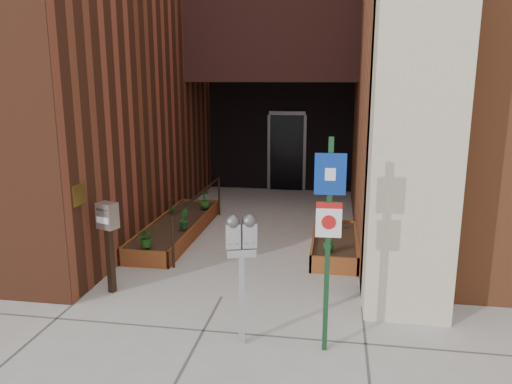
% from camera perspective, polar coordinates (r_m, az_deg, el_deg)
% --- Properties ---
extents(ground, '(80.00, 80.00, 0.00)m').
position_cam_1_polar(ground, '(7.40, -3.98, -11.89)').
color(ground, '#9E9991').
rests_on(ground, ground).
extents(architecture, '(20.00, 14.60, 10.00)m').
position_cam_1_polar(architecture, '(13.67, 1.92, 20.84)').
color(architecture, brown).
rests_on(architecture, ground).
extents(planter_left, '(0.90, 3.60, 0.30)m').
position_cam_1_polar(planter_left, '(10.19, -9.04, -4.17)').
color(planter_left, brown).
rests_on(planter_left, ground).
extents(planter_right, '(0.80, 2.20, 0.30)m').
position_cam_1_polar(planter_right, '(9.22, 8.97, -6.01)').
color(planter_right, brown).
rests_on(planter_right, ground).
extents(handrail, '(0.04, 3.34, 0.90)m').
position_cam_1_polar(handrail, '(9.84, -6.49, -1.00)').
color(handrail, black).
rests_on(handrail, ground).
extents(parking_meter, '(0.37, 0.23, 1.60)m').
position_cam_1_polar(parking_meter, '(5.74, -1.71, -6.08)').
color(parking_meter, '#AFAFB2').
rests_on(parking_meter, ground).
extents(sign_post, '(0.34, 0.09, 2.49)m').
position_cam_1_polar(sign_post, '(5.55, 8.29, -3.66)').
color(sign_post, '#163C20').
rests_on(sign_post, ground).
extents(payment_dropbox, '(0.32, 0.28, 1.36)m').
position_cam_1_polar(payment_dropbox, '(7.52, -16.53, -4.01)').
color(payment_dropbox, black).
rests_on(payment_dropbox, ground).
extents(shrub_left_a, '(0.46, 0.46, 0.37)m').
position_cam_1_polar(shrub_left_a, '(8.65, -12.39, -5.00)').
color(shrub_left_a, '#1E5317').
rests_on(shrub_left_a, planter_left).
extents(shrub_left_b, '(0.26, 0.26, 0.37)m').
position_cam_1_polar(shrub_left_b, '(9.56, -8.30, -3.07)').
color(shrub_left_b, '#1A5C20').
rests_on(shrub_left_b, planter_left).
extents(shrub_left_c, '(0.31, 0.31, 0.40)m').
position_cam_1_polar(shrub_left_c, '(11.00, -5.90, -0.82)').
color(shrub_left_c, '#265C1A').
rests_on(shrub_left_c, planter_left).
extents(shrub_left_d, '(0.21, 0.21, 0.32)m').
position_cam_1_polar(shrub_left_d, '(10.74, -9.63, -1.49)').
color(shrub_left_d, '#1C5117').
rests_on(shrub_left_d, planter_left).
extents(shrub_right_a, '(0.19, 0.19, 0.34)m').
position_cam_1_polar(shrub_right_a, '(8.35, 8.30, -5.60)').
color(shrub_right_a, '#19571A').
rests_on(shrub_right_a, planter_right).
extents(shrub_right_b, '(0.24, 0.24, 0.37)m').
position_cam_1_polar(shrub_right_b, '(9.56, 9.05, -3.11)').
color(shrub_right_b, '#18541A').
rests_on(shrub_right_b, planter_right).
extents(shrub_right_c, '(0.42, 0.42, 0.38)m').
position_cam_1_polar(shrub_right_c, '(9.81, 8.34, -2.64)').
color(shrub_right_c, '#235F1B').
rests_on(shrub_right_c, planter_right).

